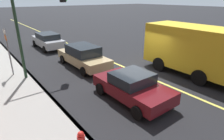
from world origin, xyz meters
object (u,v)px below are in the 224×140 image
Objects in this scene: truck_yellow at (206,52)px; traffic_light_mast at (37,14)px; car_tan at (83,56)px; car_maroon at (132,86)px; street_sign_post at (8,49)px; car_silver at (48,40)px.

truck_yellow is 1.45× the size of traffic_light_mast.
car_tan is 7.87m from truck_yellow.
traffic_light_mast is (0.07, 2.73, 2.98)m from car_tan.
truck_yellow is (-6.20, -4.77, 0.85)m from car_tan.
car_maroon is 1.33× the size of street_sign_post.
car_tan is 6.64m from car_silver.
street_sign_post is at bearing 76.70° from car_tan.
traffic_light_mast is at bearing 22.32° from car_maroon.
car_silver is 7.10m from street_sign_post.
car_silver reaches higher than car_maroon.
traffic_light_mast reaches higher than street_sign_post.
truck_yellow is 10.01m from traffic_light_mast.
car_silver is 1.49× the size of street_sign_post.
car_maroon is at bearing -157.68° from traffic_light_mast.
car_silver is at bearing -1.50° from car_maroon.
car_maroon is 12.12m from car_silver.
traffic_light_mast is at bearing 50.10° from truck_yellow.
street_sign_post is (-5.60, 4.26, 1.00)m from car_silver.
truck_yellow is at bearing -97.84° from car_maroon.
traffic_light_mast reaches higher than car_silver.
car_tan is 0.86× the size of traffic_light_mast.
car_silver is (6.63, 0.13, -0.02)m from car_tan.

